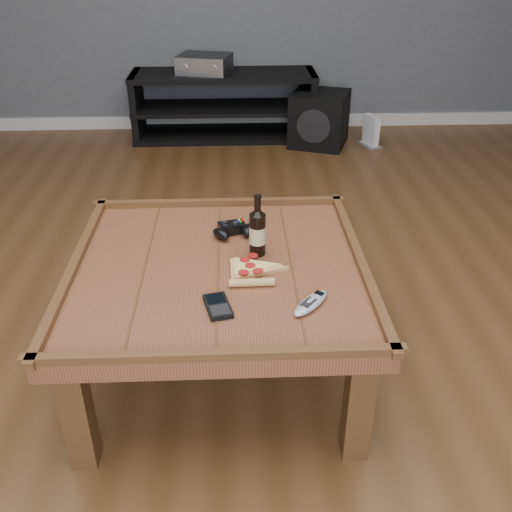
{
  "coord_description": "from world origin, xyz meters",
  "views": [
    {
      "loc": [
        0.06,
        -1.67,
        1.45
      ],
      "look_at": [
        0.13,
        -0.06,
        0.52
      ],
      "focal_mm": 40.0,
      "sensor_mm": 36.0,
      "label": 1
    }
  ],
  "objects_px": {
    "subwoofer": "(319,119)",
    "pizza_slice": "(250,270)",
    "media_console": "(224,106)",
    "av_receiver": "(204,64)",
    "smartphone": "(218,306)",
    "remote_control": "(311,303)",
    "game_controller": "(233,230)",
    "coffee_table": "(219,280)",
    "game_console": "(371,132)",
    "beer_bottle": "(258,231)"
  },
  "relations": [
    {
      "from": "subwoofer",
      "to": "pizza_slice",
      "type": "bearing_deg",
      "value": -83.28
    },
    {
      "from": "media_console",
      "to": "av_receiver",
      "type": "xyz_separation_m",
      "value": [
        -0.14,
        -0.0,
        0.32
      ]
    },
    {
      "from": "smartphone",
      "to": "remote_control",
      "type": "height_order",
      "value": "remote_control"
    },
    {
      "from": "pizza_slice",
      "to": "smartphone",
      "type": "xyz_separation_m",
      "value": [
        -0.11,
        -0.2,
        -0.0
      ]
    },
    {
      "from": "game_controller",
      "to": "av_receiver",
      "type": "height_order",
      "value": "av_receiver"
    },
    {
      "from": "coffee_table",
      "to": "remote_control",
      "type": "bearing_deg",
      "value": -41.85
    },
    {
      "from": "coffee_table",
      "to": "pizza_slice",
      "type": "height_order",
      "value": "pizza_slice"
    },
    {
      "from": "coffee_table",
      "to": "subwoofer",
      "type": "relative_size",
      "value": 2.04
    },
    {
      "from": "smartphone",
      "to": "media_console",
      "type": "bearing_deg",
      "value": 76.49
    },
    {
      "from": "game_console",
      "to": "game_controller",
      "type": "bearing_deg",
      "value": -134.12
    },
    {
      "from": "media_console",
      "to": "pizza_slice",
      "type": "xyz_separation_m",
      "value": [
        0.11,
        -2.8,
        0.21
      ]
    },
    {
      "from": "coffee_table",
      "to": "remote_control",
      "type": "relative_size",
      "value": 6.32
    },
    {
      "from": "smartphone",
      "to": "subwoofer",
      "type": "relative_size",
      "value": 0.28
    },
    {
      "from": "game_controller",
      "to": "remote_control",
      "type": "bearing_deg",
      "value": -79.08
    },
    {
      "from": "media_console",
      "to": "smartphone",
      "type": "height_order",
      "value": "media_console"
    },
    {
      "from": "coffee_table",
      "to": "smartphone",
      "type": "height_order",
      "value": "coffee_table"
    },
    {
      "from": "pizza_slice",
      "to": "game_console",
      "type": "height_order",
      "value": "pizza_slice"
    },
    {
      "from": "smartphone",
      "to": "game_console",
      "type": "relative_size",
      "value": 0.61
    },
    {
      "from": "remote_control",
      "to": "game_controller",
      "type": "bearing_deg",
      "value": 155.67
    },
    {
      "from": "coffee_table",
      "to": "av_receiver",
      "type": "xyz_separation_m",
      "value": [
        -0.14,
        2.75,
        0.17
      ]
    },
    {
      "from": "game_controller",
      "to": "remote_control",
      "type": "xyz_separation_m",
      "value": [
        0.23,
        -0.47,
        -0.01
      ]
    },
    {
      "from": "coffee_table",
      "to": "game_controller",
      "type": "bearing_deg",
      "value": 76.14
    },
    {
      "from": "beer_bottle",
      "to": "game_controller",
      "type": "height_order",
      "value": "beer_bottle"
    },
    {
      "from": "pizza_slice",
      "to": "subwoofer",
      "type": "relative_size",
      "value": 0.53
    },
    {
      "from": "subwoofer",
      "to": "game_console",
      "type": "xyz_separation_m",
      "value": [
        0.39,
        -0.06,
        -0.09
      ]
    },
    {
      "from": "beer_bottle",
      "to": "av_receiver",
      "type": "height_order",
      "value": "beer_bottle"
    },
    {
      "from": "coffee_table",
      "to": "game_controller",
      "type": "height_order",
      "value": "game_controller"
    },
    {
      "from": "game_controller",
      "to": "smartphone",
      "type": "distance_m",
      "value": 0.47
    },
    {
      "from": "media_console",
      "to": "coffee_table",
      "type": "bearing_deg",
      "value": -90.0
    },
    {
      "from": "remote_control",
      "to": "av_receiver",
      "type": "bearing_deg",
      "value": 137.62
    },
    {
      "from": "pizza_slice",
      "to": "smartphone",
      "type": "height_order",
      "value": "pizza_slice"
    },
    {
      "from": "coffee_table",
      "to": "subwoofer",
      "type": "distance_m",
      "value": 2.64
    },
    {
      "from": "coffee_table",
      "to": "game_controller",
      "type": "xyz_separation_m",
      "value": [
        0.05,
        0.22,
        0.08
      ]
    },
    {
      "from": "media_console",
      "to": "beer_bottle",
      "type": "height_order",
      "value": "beer_bottle"
    },
    {
      "from": "media_console",
      "to": "beer_bottle",
      "type": "relative_size",
      "value": 6.28
    },
    {
      "from": "coffee_table",
      "to": "smartphone",
      "type": "distance_m",
      "value": 0.26
    },
    {
      "from": "coffee_table",
      "to": "media_console",
      "type": "height_order",
      "value": "media_console"
    },
    {
      "from": "smartphone",
      "to": "subwoofer",
      "type": "xyz_separation_m",
      "value": [
        0.71,
        2.79,
        -0.26
      ]
    },
    {
      "from": "media_console",
      "to": "subwoofer",
      "type": "distance_m",
      "value": 0.75
    },
    {
      "from": "media_console",
      "to": "beer_bottle",
      "type": "xyz_separation_m",
      "value": [
        0.14,
        -2.68,
        0.29
      ]
    },
    {
      "from": "pizza_slice",
      "to": "remote_control",
      "type": "relative_size",
      "value": 1.63
    },
    {
      "from": "smartphone",
      "to": "remote_control",
      "type": "relative_size",
      "value": 0.87
    },
    {
      "from": "smartphone",
      "to": "game_console",
      "type": "distance_m",
      "value": 2.97
    },
    {
      "from": "pizza_slice",
      "to": "subwoofer",
      "type": "bearing_deg",
      "value": 75.7
    },
    {
      "from": "smartphone",
      "to": "av_receiver",
      "type": "bearing_deg",
      "value": 79.14
    },
    {
      "from": "media_console",
      "to": "smartphone",
      "type": "bearing_deg",
      "value": -89.95
    },
    {
      "from": "coffee_table",
      "to": "game_controller",
      "type": "relative_size",
      "value": 6.13
    },
    {
      "from": "beer_bottle",
      "to": "pizza_slice",
      "type": "xyz_separation_m",
      "value": [
        -0.03,
        -0.13,
        -0.08
      ]
    },
    {
      "from": "remote_control",
      "to": "subwoofer",
      "type": "relative_size",
      "value": 0.32
    },
    {
      "from": "game_controller",
      "to": "game_console",
      "type": "relative_size",
      "value": 0.72
    }
  ]
}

